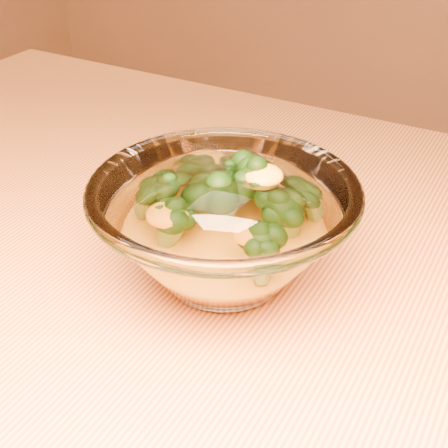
# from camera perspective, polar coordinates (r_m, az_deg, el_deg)

# --- Properties ---
(table) EXTENTS (1.20, 0.80, 0.75)m
(table) POSITION_cam_1_polar(r_m,az_deg,el_deg) (0.66, -2.00, -10.22)
(table) COLOR #CE8C3D
(table) RESTS_ON ground
(glass_bowl) EXTENTS (0.23, 0.23, 0.10)m
(glass_bowl) POSITION_cam_1_polar(r_m,az_deg,el_deg) (0.54, 0.00, -0.45)
(glass_bowl) COLOR white
(glass_bowl) RESTS_ON table
(cheese_sauce) EXTENTS (0.13, 0.13, 0.04)m
(cheese_sauce) POSITION_cam_1_polar(r_m,az_deg,el_deg) (0.55, 0.00, -2.32)
(cheese_sauce) COLOR yellow
(cheese_sauce) RESTS_ON glass_bowl
(broccoli_heap) EXTENTS (0.14, 0.14, 0.07)m
(broccoli_heap) POSITION_cam_1_polar(r_m,az_deg,el_deg) (0.55, 0.25, 2.02)
(broccoli_heap) COLOR black
(broccoli_heap) RESTS_ON cheese_sauce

